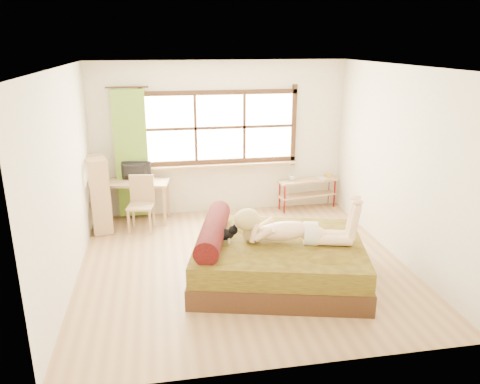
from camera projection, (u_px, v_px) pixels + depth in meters
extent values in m
plane|color=#9E754C|center=(243.00, 264.00, 6.62)|extent=(4.50, 4.50, 0.00)
plane|color=white|center=(243.00, 67.00, 5.79)|extent=(4.50, 4.50, 0.00)
plane|color=silver|center=(220.00, 139.00, 8.31)|extent=(4.50, 0.00, 4.50)
plane|color=silver|center=(289.00, 239.00, 4.09)|extent=(4.50, 0.00, 4.50)
plane|color=silver|center=(66.00, 180.00, 5.83)|extent=(0.00, 4.50, 4.50)
plane|color=silver|center=(400.00, 164.00, 6.57)|extent=(0.00, 4.50, 4.50)
cube|color=#FFEDBF|center=(220.00, 127.00, 8.24)|extent=(2.60, 0.01, 1.30)
cube|color=tan|center=(221.00, 165.00, 8.38)|extent=(2.80, 0.16, 0.04)
cube|color=#5C8624|center=(132.00, 155.00, 8.00)|extent=(0.55, 0.10, 2.20)
cube|color=black|center=(278.00, 270.00, 6.15)|extent=(2.53, 2.21, 0.27)
cube|color=#35240C|center=(279.00, 251.00, 6.06)|extent=(2.48, 2.17, 0.27)
cylinder|color=black|center=(213.00, 230.00, 6.04)|extent=(0.65, 1.51, 0.30)
cube|color=tan|center=(134.00, 182.00, 7.98)|extent=(1.23, 0.72, 0.04)
cube|color=tan|center=(102.00, 206.00, 7.88)|extent=(0.06, 0.06, 0.69)
cube|color=tan|center=(165.00, 206.00, 7.88)|extent=(0.06, 0.06, 0.69)
cube|color=tan|center=(108.00, 198.00, 8.29)|extent=(0.06, 0.06, 0.69)
cube|color=tan|center=(168.00, 198.00, 8.29)|extent=(0.06, 0.06, 0.69)
imported|color=black|center=(134.00, 171.00, 7.97)|extent=(0.57, 0.17, 0.33)
cube|color=tan|center=(141.00, 206.00, 7.66)|extent=(0.47, 0.47, 0.04)
cube|color=tan|center=(142.00, 188.00, 7.75)|extent=(0.41, 0.11, 0.46)
cube|color=tan|center=(129.00, 223.00, 7.56)|extent=(0.04, 0.04, 0.40)
cube|color=tan|center=(150.00, 223.00, 7.56)|extent=(0.04, 0.04, 0.40)
cube|color=tan|center=(133.00, 215.00, 7.89)|extent=(0.04, 0.04, 0.40)
cube|color=tan|center=(154.00, 215.00, 7.89)|extent=(0.04, 0.04, 0.40)
cube|color=tan|center=(308.00, 180.00, 8.66)|extent=(1.15, 0.46, 0.04)
cube|color=tan|center=(307.00, 195.00, 8.74)|extent=(1.15, 0.46, 0.03)
cylinder|color=maroon|center=(285.00, 199.00, 8.47)|extent=(0.03, 0.03, 0.56)
cylinder|color=maroon|center=(334.00, 193.00, 8.80)|extent=(0.03, 0.03, 0.56)
cylinder|color=maroon|center=(280.00, 195.00, 8.68)|extent=(0.03, 0.03, 0.56)
cylinder|color=maroon|center=(328.00, 189.00, 9.00)|extent=(0.03, 0.03, 0.56)
cube|color=gold|center=(328.00, 175.00, 8.77)|extent=(0.11, 0.11, 0.07)
imported|color=gray|center=(292.00, 178.00, 8.59)|extent=(0.14, 0.14, 0.09)
imported|color=gray|center=(318.00, 178.00, 8.68)|extent=(0.18, 0.23, 0.02)
cube|color=tan|center=(102.00, 227.00, 7.77)|extent=(0.40, 0.56, 0.03)
cube|color=tan|center=(100.00, 206.00, 7.66)|extent=(0.40, 0.56, 0.03)
cube|color=tan|center=(98.00, 183.00, 7.54)|extent=(0.40, 0.56, 0.03)
cube|color=tan|center=(96.00, 160.00, 7.42)|extent=(0.40, 0.56, 0.03)
cube|color=tan|center=(101.00, 199.00, 7.37)|extent=(0.30, 0.09, 1.23)
cube|color=tan|center=(97.00, 190.00, 7.82)|extent=(0.30, 0.09, 1.23)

